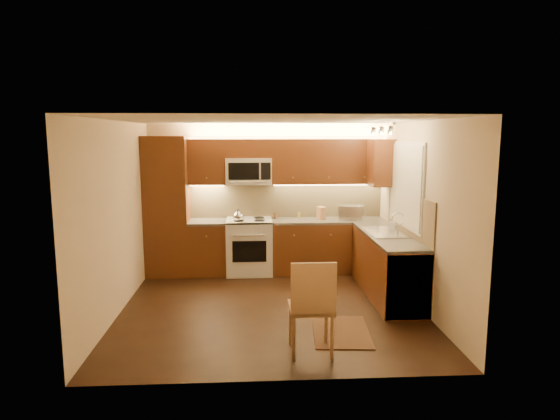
{
  "coord_description": "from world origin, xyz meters",
  "views": [
    {
      "loc": [
        -0.25,
        -6.29,
        2.32
      ],
      "look_at": [
        0.15,
        0.55,
        1.25
      ],
      "focal_mm": 31.03,
      "sensor_mm": 36.0,
      "label": 1
    }
  ],
  "objects": [
    {
      "name": "wall_right",
      "position": [
        2.0,
        0.0,
        1.25
      ],
      "size": [
        0.01,
        4.0,
        2.5
      ],
      "primitive_type": "cube",
      "color": "beige",
      "rests_on": "ground"
    },
    {
      "name": "upper_cab_right_corner",
      "position": [
        1.82,
        1.4,
        1.88
      ],
      "size": [
        0.35,
        0.5,
        0.75
      ],
      "primitive_type": "cube",
      "color": "#4F2211",
      "rests_on": "wall_right"
    },
    {
      "name": "spice_jar_d",
      "position": [
        0.56,
        1.88,
        0.95
      ],
      "size": [
        0.06,
        0.06,
        0.1
      ],
      "primitive_type": "cylinder",
      "rotation": [
        0.0,
        0.0,
        0.18
      ],
      "color": "#A28D30",
      "rests_on": "counter_back_right"
    },
    {
      "name": "counter_right",
      "position": [
        1.7,
        0.4,
        0.88
      ],
      "size": [
        0.6,
        2.0,
        0.04
      ],
      "primitive_type": "cube",
      "color": "#3A3735",
      "rests_on": "base_cab_right"
    },
    {
      "name": "upper_cab_bridge",
      "position": [
        -0.3,
        1.82,
        2.09
      ],
      "size": [
        0.76,
        0.35,
        0.31
      ],
      "primitive_type": "cube",
      "color": "#4F2211",
      "rests_on": "wall_back"
    },
    {
      "name": "stove",
      "position": [
        -0.3,
        1.68,
        0.46
      ],
      "size": [
        0.76,
        0.65,
        0.92
      ],
      "primitive_type": null,
      "color": "silver",
      "rests_on": "floor"
    },
    {
      "name": "rug",
      "position": [
        0.79,
        -0.9,
        0.01
      ],
      "size": [
        0.73,
        1.03,
        0.01
      ],
      "primitive_type": "cube",
      "rotation": [
        0.0,
        0.0,
        -0.08
      ],
      "color": "black",
      "rests_on": "floor"
    },
    {
      "name": "backsplash_back",
      "position": [
        0.35,
        1.99,
        1.2
      ],
      "size": [
        3.3,
        0.02,
        0.6
      ],
      "primitive_type": "cube",
      "color": "tan",
      "rests_on": "wall_back"
    },
    {
      "name": "dishwasher",
      "position": [
        1.7,
        -0.3,
        0.43
      ],
      "size": [
        0.58,
        0.6,
        0.84
      ],
      "primitive_type": "cube",
      "color": "silver",
      "rests_on": "floor"
    },
    {
      "name": "spice_jar_a",
      "position": [
        0.14,
        1.87,
        0.94
      ],
      "size": [
        0.05,
        0.05,
        0.08
      ],
      "primitive_type": "cylinder",
      "rotation": [
        0.0,
        0.0,
        0.14
      ],
      "color": "silver",
      "rests_on": "counter_back_right"
    },
    {
      "name": "upper_cab_back_right",
      "position": [
        1.04,
        1.82,
        1.88
      ],
      "size": [
        1.92,
        0.35,
        0.75
      ],
      "primitive_type": "cube",
      "color": "#4F2211",
      "rests_on": "wall_back"
    },
    {
      "name": "base_cab_back_left",
      "position": [
        -0.99,
        1.7,
        0.43
      ],
      "size": [
        0.62,
        0.6,
        0.86
      ],
      "primitive_type": "cube",
      "color": "#4F2211",
      "rests_on": "floor"
    },
    {
      "name": "track_light_bar",
      "position": [
        1.55,
        0.4,
        2.46
      ],
      "size": [
        0.04,
        1.2,
        0.03
      ],
      "primitive_type": "cube",
      "color": "silver",
      "rests_on": "ceiling"
    },
    {
      "name": "toaster_oven",
      "position": [
        1.43,
        1.7,
        1.02
      ],
      "size": [
        0.47,
        0.4,
        0.24
      ],
      "primitive_type": "cube",
      "rotation": [
        0.0,
        0.0,
        -0.31
      ],
      "color": "silver",
      "rests_on": "counter_back_right"
    },
    {
      "name": "upper_cab_back_left",
      "position": [
        -0.99,
        1.82,
        1.88
      ],
      "size": [
        0.62,
        0.35,
        0.75
      ],
      "primitive_type": "cube",
      "color": "#4F2211",
      "rests_on": "wall_back"
    },
    {
      "name": "wall_back",
      "position": [
        0.0,
        2.0,
        1.25
      ],
      "size": [
        4.0,
        0.01,
        2.5
      ],
      "primitive_type": "cube",
      "color": "beige",
      "rests_on": "ground"
    },
    {
      "name": "window_frame",
      "position": [
        1.99,
        0.55,
        1.6
      ],
      "size": [
        0.03,
        1.44,
        1.24
      ],
      "primitive_type": "cube",
      "color": "silver",
      "rests_on": "wall_right"
    },
    {
      "name": "base_cab_back_right",
      "position": [
        1.04,
        1.7,
        0.43
      ],
      "size": [
        1.92,
        0.6,
        0.86
      ],
      "primitive_type": "cube",
      "color": "#4F2211",
      "rests_on": "floor"
    },
    {
      "name": "counter_back_left",
      "position": [
        -0.99,
        1.7,
        0.88
      ],
      "size": [
        0.62,
        0.6,
        0.04
      ],
      "primitive_type": "cube",
      "color": "#3A3735",
      "rests_on": "base_cab_back_left"
    },
    {
      "name": "wall_front",
      "position": [
        0.0,
        -2.0,
        1.25
      ],
      "size": [
        4.0,
        0.01,
        2.5
      ],
      "primitive_type": "cube",
      "color": "beige",
      "rests_on": "ground"
    },
    {
      "name": "sink",
      "position": [
        1.7,
        0.55,
        0.98
      ],
      "size": [
        0.52,
        0.86,
        0.15
      ],
      "primitive_type": null,
      "color": "silver",
      "rests_on": "counter_right"
    },
    {
      "name": "base_cab_right",
      "position": [
        1.7,
        0.4,
        0.43
      ],
      "size": [
        0.6,
        2.0,
        0.86
      ],
      "primitive_type": "cube",
      "color": "#4F2211",
      "rests_on": "floor"
    },
    {
      "name": "ceiling",
      "position": [
        0.0,
        0.0,
        2.5
      ],
      "size": [
        4.0,
        4.0,
        0.01
      ],
      "primitive_type": "cube",
      "color": "beige",
      "rests_on": "ground"
    },
    {
      "name": "pantry",
      "position": [
        -1.65,
        1.7,
        1.15
      ],
      "size": [
        0.7,
        0.6,
        2.3
      ],
      "primitive_type": "cube",
      "color": "#4F2211",
      "rests_on": "floor"
    },
    {
      "name": "backsplash_right",
      "position": [
        1.99,
        0.4,
        1.2
      ],
      "size": [
        0.02,
        2.0,
        0.6
      ],
      "primitive_type": "cube",
      "color": "tan",
      "rests_on": "wall_right"
    },
    {
      "name": "counter_back_right",
      "position": [
        1.04,
        1.7,
        0.88
      ],
      "size": [
        1.92,
        0.6,
        0.04
      ],
      "primitive_type": "cube",
      "color": "#3A3735",
      "rests_on": "base_cab_back_right"
    },
    {
      "name": "dining_chair",
      "position": [
        0.36,
        -1.41,
        0.52
      ],
      "size": [
        0.47,
        0.47,
        1.05
      ],
      "primitive_type": null,
      "rotation": [
        0.0,
        0.0,
        0.0
      ],
      "color": "#AA7F4D",
      "rests_on": "floor"
    },
    {
      "name": "soap_bottle",
      "position": [
        1.86,
        0.77,
        0.99
      ],
      "size": [
        0.1,
        0.1,
        0.18
      ],
      "primitive_type": "imported",
      "rotation": [
        0.0,
        0.0,
        -0.28
      ],
      "color": "silver",
      "rests_on": "counter_right"
    },
    {
      "name": "window_blinds",
      "position": [
        1.97,
        0.55,
        1.6
      ],
      "size": [
        0.02,
        1.36,
        1.16
      ],
      "primitive_type": "cube",
      "color": "silver",
      "rests_on": "wall_right"
    },
    {
      "name": "floor",
      "position": [
        0.0,
        0.0,
        0.0
      ],
      "size": [
        4.0,
        4.0,
        0.01
      ],
      "primitive_type": "cube",
      "color": "black",
      "rests_on": "ground"
    },
    {
      "name": "spice_jar_b",
      "position": [
        0.14,
        1.81,
        0.95
      ],
      "size": [
        0.05,
        0.05,
        0.1
      ],
      "primitive_type": "cylinder",
      "rotation": [
        0.0,
        0.0,
        0.05
      ],
      "color": "brown",
      "rests_on": "counter_back_right"
    },
    {
      "name": "microwave",
      "position": [
        -0.3,
        1.81,
        1.72
      ],
      "size": [
        0.76,
        0.38,
        0.44
      ],
      "primitive_type": null,
      "color": "silver",
      "rests_on": "wall_back"
    },
    {
      "name": "kettle",
      "position": [
        -0.48,
        1.51,
        1.02
      ],
      "size": [
        0.22,
        0.22,
        0.2
      ],
      "primitive_type": null,
      "rotation": [
        0.0,
        0.0,
        -0.27
      ],
      "color": "silver",
      "rests_on": "stove"
    },
    {
      "name": "wall_left",
      "position": [
        -2.0,
        0.0,
        1.25
      ],
      "size": [
        0.01,
        4.0,
        2.5
      ],
      "primitive_type": "cube",
      "color": "beige",
      "rests_on": "ground"
    },
    {
      "name": "spice_jar_c",
      "position": [
        0.54,
        1.94,
        0.94
      ],
      "size": [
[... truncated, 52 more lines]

